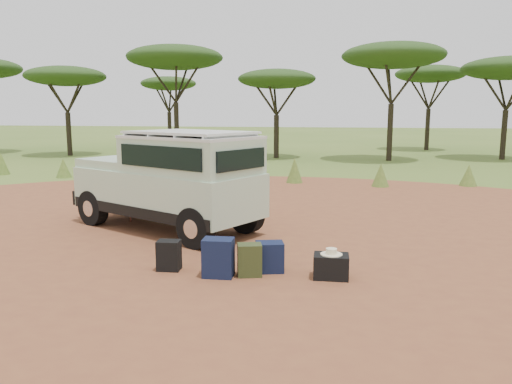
% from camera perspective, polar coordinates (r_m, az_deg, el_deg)
% --- Properties ---
extents(ground, '(140.00, 140.00, 0.00)m').
position_cam_1_polar(ground, '(9.56, -1.18, -6.39)').
color(ground, '#496624').
rests_on(ground, ground).
extents(dirt_clearing, '(23.00, 23.00, 0.01)m').
position_cam_1_polar(dirt_clearing, '(9.56, -1.18, -6.37)').
color(dirt_clearing, brown).
rests_on(dirt_clearing, ground).
extents(grass_fringe, '(36.60, 1.60, 0.90)m').
position_cam_1_polar(grass_fringe, '(17.90, 4.75, 2.27)').
color(grass_fringe, '#496624').
rests_on(grass_fringe, ground).
extents(acacia_treeline, '(46.70, 13.20, 6.26)m').
position_cam_1_polar(acacia_treeline, '(28.94, 8.42, 13.73)').
color(acacia_treeline, black).
rests_on(acacia_treeline, ground).
extents(safari_vehicle, '(4.72, 3.56, 2.17)m').
position_cam_1_polar(safari_vehicle, '(10.93, -9.70, 1.07)').
color(safari_vehicle, '#AFCAAC').
rests_on(safari_vehicle, ground).
extents(walking_staff, '(0.34, 0.47, 1.58)m').
position_cam_1_polar(walking_staff, '(11.71, -14.07, 0.19)').
color(walking_staff, maroon).
rests_on(walking_staff, ground).
extents(backpack_black, '(0.38, 0.30, 0.50)m').
position_cam_1_polar(backpack_black, '(8.31, -9.92, -7.17)').
color(backpack_black, black).
rests_on(backpack_black, ground).
extents(backpack_navy, '(0.48, 0.36, 0.62)m').
position_cam_1_polar(backpack_navy, '(7.88, -4.33, -7.52)').
color(backpack_navy, '#131A3B').
rests_on(backpack_navy, ground).
extents(backpack_olive, '(0.43, 0.36, 0.52)m').
position_cam_1_polar(backpack_olive, '(7.91, -0.74, -7.80)').
color(backpack_olive, '#31401D').
rests_on(backpack_olive, ground).
extents(duffel_navy, '(0.51, 0.43, 0.49)m').
position_cam_1_polar(duffel_navy, '(8.12, 1.58, -7.44)').
color(duffel_navy, '#131A3B').
rests_on(duffel_navy, ground).
extents(hard_case, '(0.55, 0.40, 0.38)m').
position_cam_1_polar(hard_case, '(7.92, 8.57, -8.42)').
color(hard_case, black).
rests_on(hard_case, ground).
extents(stuff_sack, '(0.37, 0.37, 0.31)m').
position_cam_1_polar(stuff_sack, '(8.01, -4.32, -8.37)').
color(stuff_sack, black).
rests_on(stuff_sack, ground).
extents(safari_hat, '(0.34, 0.34, 0.10)m').
position_cam_1_polar(safari_hat, '(7.85, 8.61, -6.84)').
color(safari_hat, beige).
rests_on(safari_hat, hard_case).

